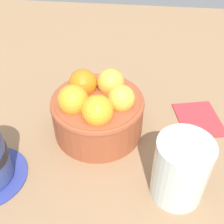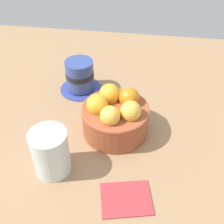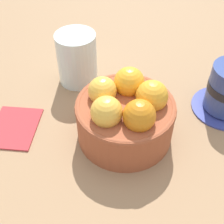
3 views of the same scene
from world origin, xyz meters
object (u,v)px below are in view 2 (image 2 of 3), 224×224
(folded_napkin, at_px, (126,198))
(water_glass, at_px, (51,152))
(terracotta_bowl, at_px, (115,115))
(coffee_cup, at_px, (80,76))

(folded_napkin, bearing_deg, water_glass, 162.01)
(terracotta_bowl, relative_size, folded_napkin, 1.64)
(terracotta_bowl, relative_size, coffee_cup, 1.34)
(terracotta_bowl, relative_size, water_glass, 1.55)
(coffee_cup, bearing_deg, water_glass, -88.43)
(coffee_cup, distance_m, water_glass, 0.28)
(terracotta_bowl, bearing_deg, folded_napkin, -75.65)
(coffee_cup, height_order, folded_napkin, coffee_cup)
(folded_napkin, bearing_deg, coffee_cup, 116.46)
(coffee_cup, relative_size, water_glass, 1.15)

